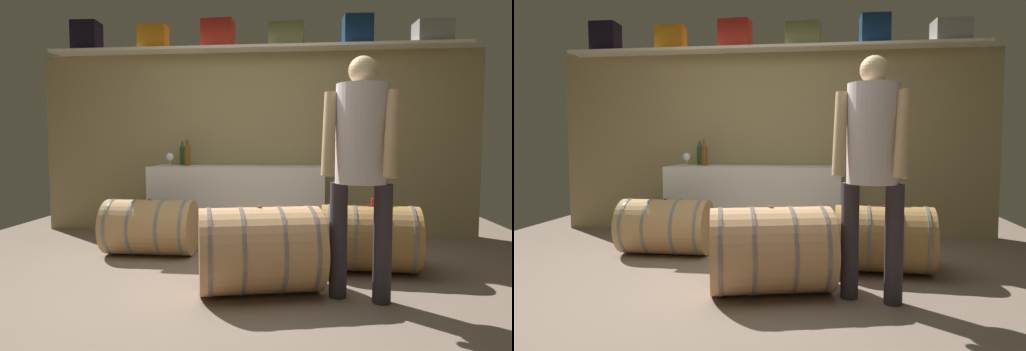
% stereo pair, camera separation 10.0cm
% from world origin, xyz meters
% --- Properties ---
extents(ground_plane, '(6.48, 7.43, 0.02)m').
position_xyz_m(ground_plane, '(0.00, 0.53, -0.01)').
color(ground_plane, '#7F6C5D').
extents(back_wall_panel, '(5.28, 0.10, 2.19)m').
position_xyz_m(back_wall_panel, '(0.00, 2.11, 1.10)').
color(back_wall_panel, '#9A885B').
rests_on(back_wall_panel, ground).
extents(high_shelf_board, '(4.86, 0.40, 0.03)m').
position_xyz_m(high_shelf_board, '(0.00, 1.96, 2.21)').
color(high_shelf_board, silver).
rests_on(high_shelf_board, back_wall_panel).
extents(toolcase_black, '(0.32, 0.27, 0.35)m').
position_xyz_m(toolcase_black, '(-2.04, 1.96, 2.40)').
color(toolcase_black, black).
rests_on(toolcase_black, high_shelf_board).
extents(toolcase_orange, '(0.34, 0.20, 0.29)m').
position_xyz_m(toolcase_orange, '(-1.20, 1.96, 2.37)').
color(toolcase_orange, orange).
rests_on(toolcase_orange, high_shelf_board).
extents(toolcase_red, '(0.38, 0.27, 0.33)m').
position_xyz_m(toolcase_red, '(-0.41, 1.96, 2.39)').
color(toolcase_red, red).
rests_on(toolcase_red, high_shelf_board).
extents(toolcase_olive, '(0.41, 0.30, 0.26)m').
position_xyz_m(toolcase_olive, '(0.39, 1.96, 2.36)').
color(toolcase_olive, olive).
rests_on(toolcase_olive, high_shelf_board).
extents(toolcase_navy, '(0.34, 0.29, 0.33)m').
position_xyz_m(toolcase_navy, '(1.20, 1.96, 2.39)').
color(toolcase_navy, navy).
rests_on(toolcase_navy, high_shelf_board).
extents(toolcase_grey, '(0.40, 0.33, 0.24)m').
position_xyz_m(toolcase_grey, '(2.03, 1.96, 2.35)').
color(toolcase_grey, gray).
rests_on(toolcase_grey, high_shelf_board).
extents(work_cabinet, '(1.97, 0.60, 0.85)m').
position_xyz_m(work_cabinet, '(-0.16, 1.75, 0.42)').
color(work_cabinet, white).
rests_on(work_cabinet, ground).
extents(wine_bottle_amber, '(0.08, 0.08, 0.30)m').
position_xyz_m(wine_bottle_amber, '(-0.76, 1.78, 0.98)').
color(wine_bottle_amber, brown).
rests_on(wine_bottle_amber, work_cabinet).
extents(wine_bottle_green, '(0.07, 0.07, 0.28)m').
position_xyz_m(wine_bottle_green, '(-0.85, 1.91, 0.98)').
color(wine_bottle_green, '#2B5331').
rests_on(wine_bottle_green, work_cabinet).
extents(wine_glass, '(0.09, 0.09, 0.15)m').
position_xyz_m(wine_glass, '(-0.91, 1.60, 0.95)').
color(wine_glass, white).
rests_on(wine_glass, work_cabinet).
extents(wine_barrel_near, '(0.85, 0.62, 0.58)m').
position_xyz_m(wine_barrel_near, '(1.17, 0.57, 0.29)').
color(wine_barrel_near, '#A97C42').
rests_on(wine_barrel_near, ground).
extents(wine_barrel_far, '(1.01, 0.83, 0.65)m').
position_xyz_m(wine_barrel_far, '(0.28, -0.08, 0.32)').
color(wine_barrel_far, tan).
rests_on(wine_barrel_far, ground).
extents(wine_barrel_flank, '(0.88, 0.55, 0.56)m').
position_xyz_m(wine_barrel_flank, '(-0.92, 0.93, 0.28)').
color(wine_barrel_flank, tan).
rests_on(wine_barrel_flank, ground).
extents(tasting_cup, '(0.07, 0.07, 0.06)m').
position_xyz_m(tasting_cup, '(1.21, 0.57, 0.61)').
color(tasting_cup, red).
rests_on(tasting_cup, wine_barrel_near).
extents(winemaker_pouring, '(0.53, 0.45, 1.71)m').
position_xyz_m(winemaker_pouring, '(1.00, -0.16, 1.05)').
color(winemaker_pouring, '#322B33').
rests_on(winemaker_pouring, ground).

